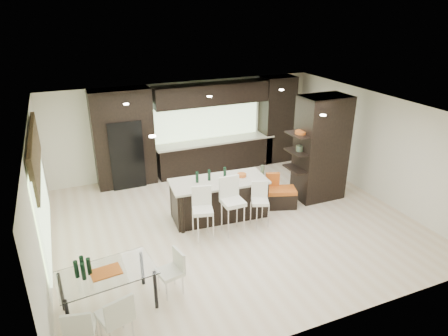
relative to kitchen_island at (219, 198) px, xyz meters
name	(u,v)px	position (x,y,z in m)	size (l,w,h in m)	color
ground	(234,222)	(0.21, -0.41, -0.47)	(8.00, 8.00, 0.00)	beige
back_wall	(186,127)	(0.21, 3.09, 0.88)	(8.00, 0.02, 2.70)	white
left_wall	(39,202)	(-3.79, -0.41, 0.88)	(0.02, 7.00, 2.70)	white
right_wall	(375,146)	(4.21, -0.41, 0.88)	(0.02, 7.00, 2.70)	white
ceiling	(235,110)	(0.21, -0.41, 2.23)	(8.00, 7.00, 0.02)	white
window_left	(42,197)	(-3.75, -0.21, 0.88)	(0.04, 3.20, 1.90)	#B2D199
window_back	(205,119)	(0.81, 3.05, 1.08)	(3.40, 0.04, 1.20)	#B2D199
stone_accent	(35,153)	(-3.72, -0.21, 1.78)	(0.08, 3.00, 0.80)	brown
ceiling_spots	(230,108)	(0.21, -0.16, 2.21)	(4.00, 3.00, 0.02)	white
back_cabinetry	(206,128)	(0.71, 2.76, 0.88)	(6.80, 0.68, 2.70)	black
refrigerator	(125,153)	(-1.69, 2.71, 0.48)	(0.90, 0.68, 1.90)	black
partition_column	(321,148)	(2.81, -0.01, 0.88)	(1.20, 0.80, 2.70)	black
kitchen_island	(219,198)	(0.00, 0.00, 0.00)	(2.26, 0.97, 0.94)	black
stool_left	(203,219)	(-0.69, -0.80, 0.01)	(0.42, 0.42, 0.96)	white
stool_mid	(233,212)	(0.00, -0.82, 0.06)	(0.46, 0.46, 1.05)	white
stool_right	(260,209)	(0.69, -0.77, -0.05)	(0.37, 0.37, 0.85)	white
bench	(270,198)	(1.37, -0.06, -0.23)	(1.28, 0.49, 0.49)	black
floor_vase	(262,186)	(1.17, 0.04, 0.09)	(0.41, 0.41, 1.12)	#44533A
dining_table	(109,291)	(-2.88, -2.22, -0.10)	(1.54, 0.87, 0.74)	white
chair_near	(115,319)	(-2.88, -2.96, -0.05)	(0.46, 0.46, 0.84)	white
chair_far	(82,329)	(-3.36, -2.94, -0.09)	(0.42, 0.42, 0.77)	white
chair_end	(170,275)	(-1.83, -2.22, -0.09)	(0.41, 0.41, 0.75)	white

